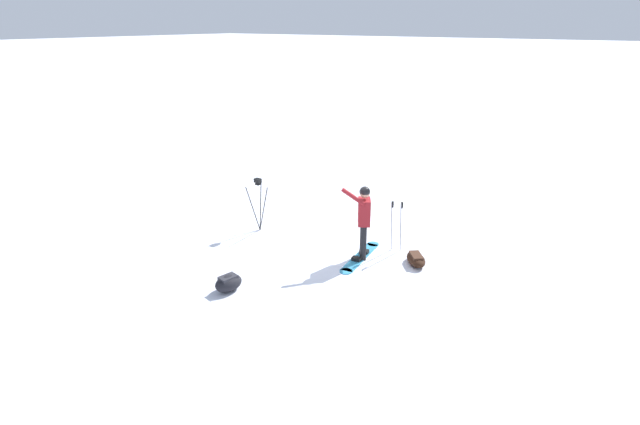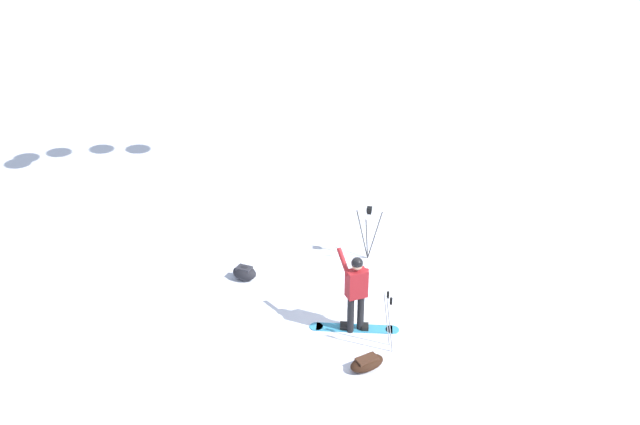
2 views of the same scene
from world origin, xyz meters
name	(u,v)px [view 1 (image 1 of 2)]	position (x,y,z in m)	size (l,w,h in m)	color
ground_plane	(335,252)	(0.00, 0.00, 0.00)	(300.00, 300.00, 0.00)	white
snowboarder	(364,215)	(-0.12, 0.65, 1.03)	(0.70, 0.58, 1.72)	black
snowboard	(360,256)	(-0.10, 0.61, 0.02)	(1.82, 0.47, 0.10)	teal
gear_bag_large	(416,259)	(-0.50, 1.79, 0.13)	(0.76, 0.73, 0.24)	black
camera_tripod	(258,194)	(0.00, -2.30, 0.98)	(0.64, 0.52, 1.38)	#262628
gear_bag_small	(228,283)	(2.67, -0.79, 0.17)	(0.64, 0.49, 0.33)	black
ski_poles	(396,219)	(-0.81, 1.11, 0.81)	(0.26, 0.24, 1.23)	gray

